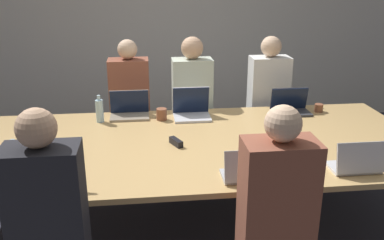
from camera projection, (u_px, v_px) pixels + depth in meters
ground_plane at (185, 222)px, 3.62m from camera, size 24.00×24.00×0.00m
curtain_wall at (165, 19)px, 5.57m from camera, size 12.00×0.06×2.80m
conference_table at (184, 148)px, 3.39m from camera, size 3.84×1.65×0.73m
laptop_far_center at (191, 109)px, 3.93m from camera, size 0.34×0.27×0.27m
person_far_center at (192, 107)px, 4.39m from camera, size 0.40×0.24×1.40m
cup_far_center at (162, 114)px, 3.86m from camera, size 0.09×0.09×0.10m
laptop_near_right at (357, 162)px, 2.87m from camera, size 0.33×0.22×0.23m
laptop_far_right at (290, 106)px, 4.05m from camera, size 0.35×0.23×0.23m
person_far_right at (268, 104)px, 4.50m from camera, size 0.40×0.24×1.39m
cup_far_right at (319, 108)px, 4.09m from camera, size 0.08×0.08×0.08m
laptop_far_midleft at (130, 109)px, 3.95m from camera, size 0.36×0.23×0.24m
person_far_midleft at (130, 109)px, 4.39m from camera, size 0.40×0.24×1.37m
bottle_far_midleft at (100, 111)px, 3.79m from camera, size 0.07×0.07×0.25m
laptop_near_midright at (249, 171)px, 2.76m from camera, size 0.34×0.22×0.22m
person_near_midright at (275, 226)px, 2.39m from camera, size 0.40×0.24×1.37m
laptop_near_left at (50, 178)px, 2.66m from camera, size 0.35×0.22×0.22m
person_near_left at (50, 233)px, 2.31m from camera, size 0.40×0.24×1.38m
bottle_near_left at (15, 161)px, 2.77m from camera, size 0.07×0.07×0.27m
stapler at (176, 142)px, 3.31m from camera, size 0.10×0.15×0.05m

